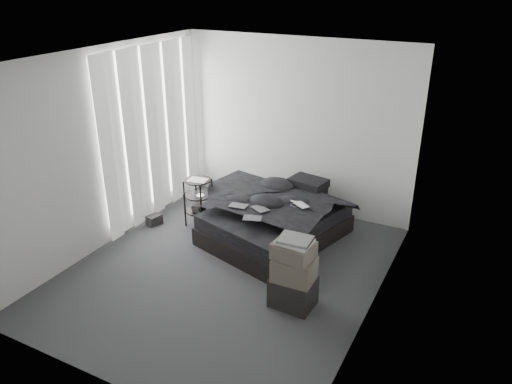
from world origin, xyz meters
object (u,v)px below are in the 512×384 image
at_px(bed, 275,230).
at_px(side_stand, 199,202).
at_px(box_lower, 293,292).
at_px(laptop, 297,200).

xyz_separation_m(bed, side_stand, (-1.16, -0.14, 0.22)).
distance_m(bed, side_stand, 1.19).
relative_size(side_stand, box_lower, 1.50).
xyz_separation_m(bed, box_lower, (0.83, -1.29, 0.05)).
bearing_deg(box_lower, laptop, 111.71).
height_order(side_stand, box_lower, side_stand).
bearing_deg(laptop, box_lower, -34.40).
xyz_separation_m(side_stand, box_lower, (1.99, -1.15, -0.18)).
height_order(bed, laptop, laptop).
xyz_separation_m(bed, laptop, (0.34, -0.05, 0.55)).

